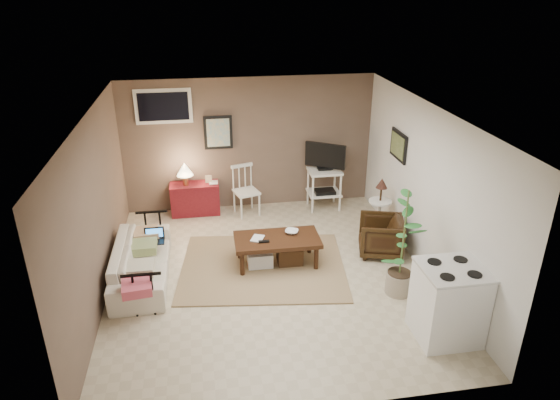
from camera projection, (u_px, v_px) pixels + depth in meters
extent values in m
plane|color=#C1B293|center=(270.00, 275.00, 7.23)|extent=(5.00, 5.00, 0.00)
cube|color=black|center=(218.00, 132.00, 8.78)|extent=(0.50, 0.03, 0.60)
cube|color=black|center=(399.00, 146.00, 7.88)|extent=(0.03, 0.60, 0.45)
cube|color=white|center=(163.00, 106.00, 8.45)|extent=(0.96, 0.03, 0.60)
cube|color=#998459|center=(263.00, 266.00, 7.43)|extent=(2.62, 2.21, 0.02)
cube|color=#38200F|center=(277.00, 240.00, 7.34)|extent=(1.26, 0.66, 0.06)
cylinder|color=#38200F|center=(242.00, 264.00, 7.14)|extent=(0.07, 0.07, 0.40)
cylinder|color=#38200F|center=(316.00, 258.00, 7.29)|extent=(0.07, 0.07, 0.40)
cylinder|color=#38200F|center=(240.00, 247.00, 7.57)|extent=(0.07, 0.07, 0.40)
cylinder|color=#38200F|center=(310.00, 242.00, 7.72)|extent=(0.07, 0.07, 0.40)
cube|color=black|center=(264.00, 241.00, 7.20)|extent=(0.16, 0.05, 0.02)
cube|color=#4A301A|center=(290.00, 255.00, 7.48)|extent=(0.37, 0.32, 0.27)
cube|color=silver|center=(260.00, 258.00, 7.43)|extent=(0.37, 0.32, 0.23)
imported|color=beige|center=(141.00, 255.00, 7.03)|extent=(0.54, 1.86, 0.73)
cube|color=black|center=(155.00, 242.00, 7.28)|extent=(0.29, 0.20, 0.01)
cube|color=black|center=(154.00, 233.00, 7.33)|extent=(0.29, 0.01, 0.18)
cube|color=#3896FD|center=(154.00, 233.00, 7.32)|extent=(0.24, 0.00, 0.14)
cube|color=maroon|center=(195.00, 199.00, 9.02)|extent=(0.86, 0.38, 0.58)
cylinder|color=#B27C44|center=(186.00, 180.00, 8.81)|extent=(0.10, 0.10, 0.19)
cone|color=#FFECB7|center=(185.00, 169.00, 8.72)|extent=(0.29, 0.29, 0.23)
cube|color=tan|center=(208.00, 179.00, 8.93)|extent=(0.12, 0.02, 0.14)
cube|color=white|center=(246.00, 192.00, 8.95)|extent=(0.51, 0.51, 0.04)
cylinder|color=white|center=(241.00, 209.00, 8.83)|extent=(0.03, 0.03, 0.41)
cylinder|color=white|center=(259.00, 205.00, 8.97)|extent=(0.03, 0.03, 0.41)
cylinder|color=white|center=(234.00, 201.00, 9.11)|extent=(0.03, 0.03, 0.41)
cylinder|color=white|center=(252.00, 198.00, 9.25)|extent=(0.03, 0.03, 0.41)
cube|color=white|center=(242.00, 166.00, 8.92)|extent=(0.40, 0.15, 0.06)
cube|color=white|center=(325.00, 171.00, 9.07)|extent=(0.59, 0.48, 0.04)
cube|color=white|center=(324.00, 193.00, 9.25)|extent=(0.59, 0.48, 0.03)
cylinder|color=white|center=(313.00, 194.00, 8.99)|extent=(0.04, 0.04, 0.75)
cylinder|color=white|center=(340.00, 192.00, 9.07)|extent=(0.04, 0.04, 0.75)
cylinder|color=white|center=(308.00, 186.00, 9.36)|extent=(0.04, 0.04, 0.75)
cylinder|color=white|center=(335.00, 184.00, 9.44)|extent=(0.04, 0.04, 0.75)
cube|color=black|center=(325.00, 168.00, 9.05)|extent=(0.27, 0.15, 0.03)
cube|color=black|center=(325.00, 155.00, 8.95)|extent=(0.66, 0.45, 0.45)
cube|color=tan|center=(325.00, 155.00, 8.95)|extent=(0.54, 0.36, 0.36)
cube|color=black|center=(324.00, 193.00, 9.19)|extent=(0.37, 0.27, 0.11)
cylinder|color=white|center=(377.00, 232.00, 8.42)|extent=(0.26, 0.26, 0.03)
cylinder|color=white|center=(379.00, 217.00, 8.30)|extent=(0.05, 0.05, 0.56)
cylinder|color=white|center=(380.00, 201.00, 8.18)|extent=(0.37, 0.37, 0.03)
cylinder|color=black|center=(381.00, 194.00, 8.13)|extent=(0.03, 0.03, 0.24)
cone|color=#381E17|center=(382.00, 183.00, 8.05)|extent=(0.19, 0.19, 0.17)
imported|color=black|center=(381.00, 234.00, 7.68)|extent=(0.76, 0.78, 0.66)
cylinder|color=#A1907F|center=(398.00, 283.00, 6.78)|extent=(0.35, 0.35, 0.31)
cylinder|color=#4C602D|center=(404.00, 233.00, 6.47)|extent=(0.02, 0.02, 1.21)
cube|color=white|center=(448.00, 304.00, 5.84)|extent=(0.71, 0.66, 0.91)
cube|color=silver|center=(454.00, 269.00, 5.65)|extent=(0.73, 0.68, 0.03)
cylinder|color=black|center=(447.00, 277.00, 5.47)|extent=(0.16, 0.16, 0.01)
cylinder|color=black|center=(475.00, 274.00, 5.52)|extent=(0.16, 0.16, 0.01)
cylinder|color=black|center=(434.00, 262.00, 5.76)|extent=(0.16, 0.16, 0.01)
cylinder|color=black|center=(461.00, 259.00, 5.81)|extent=(0.16, 0.16, 0.01)
imported|color=#38200F|center=(292.00, 227.00, 7.43)|extent=(0.20, 0.12, 0.19)
imported|color=#38200F|center=(252.00, 231.00, 7.27)|extent=(0.16, 0.08, 0.23)
imported|color=#38200F|center=(209.00, 178.00, 8.89)|extent=(0.15, 0.03, 0.20)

